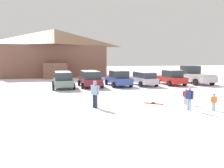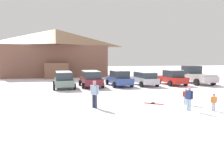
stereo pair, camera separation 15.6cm
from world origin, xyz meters
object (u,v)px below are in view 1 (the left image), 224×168
Objects in this scene: pickup_truck at (194,75)px; pair_of_skis at (154,103)px; parked_grey_wagon at (63,79)px; skier_teen_in_navy_coat at (189,97)px; parked_blue_hatchback at (118,78)px; parked_maroon_van at (90,78)px; parked_red_sedan at (171,77)px; skier_child_in_orange_jacket at (214,101)px; skier_child_in_red_jacket at (186,96)px; skier_adult_in_blue_parka at (95,93)px; ski_lodge at (55,52)px; parked_silver_wagon at (144,78)px.

pickup_truck reaches higher than pair_of_skis.
parked_grey_wagon reaches higher than skier_teen_in_navy_coat.
parked_maroon_van is at bearing 178.80° from parked_blue_hatchback.
parked_grey_wagon is at bearing 179.37° from parked_red_sedan.
parked_red_sedan is 4.28× the size of skier_child_in_orange_jacket.
skier_child_in_red_jacket is (7.56, -10.41, -0.33)m from parked_grey_wagon.
pickup_truck is at bearing 59.04° from skier_child_in_orange_jacket.
skier_adult_in_blue_parka is at bearing -97.25° from parked_maroon_van.
parked_red_sedan is at bearing -2.95° from parked_maroon_van.
pair_of_skis is at bearing -125.42° from parked_red_sedan.
parked_red_sedan is at bearing 54.58° from pair_of_skis.
ski_lodge is 17.22m from parked_maroon_van.
parked_red_sedan reaches higher than skier_child_in_orange_jacket.
parked_grey_wagon is 11.22m from pair_of_skis.
parked_red_sedan reaches higher than parked_blue_hatchback.
skier_child_in_orange_jacket is at bearing -120.96° from pickup_truck.
ski_lodge reaches higher than skier_child_in_red_jacket.
pickup_truck is at bearing 3.13° from parked_silver_wagon.
parked_maroon_van reaches higher than skier_adult_in_blue_parka.
parked_blue_hatchback is 6.36m from parked_red_sedan.
parked_grey_wagon is at bearing 119.39° from skier_teen_in_navy_coat.
parked_silver_wagon is at bearing 0.00° from parked_grey_wagon.
parked_blue_hatchback is 4.77× the size of skier_child_in_orange_jacket.
skier_teen_in_navy_coat is (3.88, -12.34, -0.14)m from parked_maroon_van.
skier_child_in_red_jacket is at bearing -4.89° from skier_adult_in_blue_parka.
parked_maroon_van is 10.44m from pair_of_skis.
pair_of_skis is at bearing -135.33° from pickup_truck.
ski_lodge is at bearing 94.89° from skier_adult_in_blue_parka.
parked_grey_wagon is 4.33× the size of skier_child_in_red_jacket.
skier_child_in_orange_jacket is at bearing -20.88° from skier_adult_in_blue_parka.
pickup_truck is 4.72× the size of pair_of_skis.
parked_maroon_van is 10.34m from skier_adult_in_blue_parka.
parked_grey_wagon reaches higher than pair_of_skis.
parked_blue_hatchback is (6.04, 0.29, -0.05)m from parked_grey_wagon.
ski_lodge is at bearing 104.51° from skier_teen_in_navy_coat.
pickup_truck is (16.49, -16.51, -3.17)m from ski_lodge.
skier_child_in_orange_jacket is at bearing -109.23° from parked_red_sedan.
skier_adult_in_blue_parka is 1.38× the size of pair_of_skis.
parked_maroon_van is 3.16m from parked_blue_hatchback.
parked_red_sedan is at bearing 64.57° from skier_teen_in_navy_coat.
parked_maroon_van is at bearing 176.67° from parked_silver_wagon.
ski_lodge is 30.79m from skier_child_in_orange_jacket.
skier_child_in_red_jacket is at bearing -20.54° from pair_of_skis.
skier_teen_in_navy_coat is (-9.01, -12.36, -0.20)m from pickup_truck.
skier_teen_in_navy_coat is at bearing -100.49° from parked_silver_wagon.
parked_grey_wagon is at bearing -177.26° from parked_blue_hatchback.
parked_silver_wagon is 10.51m from skier_child_in_red_jacket.
parked_red_sedan is 13.12m from skier_teen_in_navy_coat.
skier_adult_in_blue_parka is at bearing -126.78° from parked_silver_wagon.
skier_adult_in_blue_parka is at bearing -144.11° from pickup_truck.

